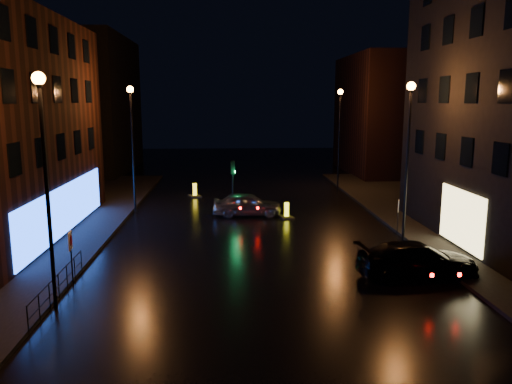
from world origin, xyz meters
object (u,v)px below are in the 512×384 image
Objects in this scene: traffic_signal at (233,204)px; silver_hatchback at (247,204)px; road_sign_left at (71,245)px; dark_sedan at (417,260)px; road_sign_right at (398,209)px; bollard_near at (287,214)px; bollard_far at (195,194)px.

traffic_signal is 0.77× the size of silver_hatchback.
dark_sedan is at bearing -5.53° from road_sign_left.
traffic_signal reaches higher than silver_hatchback.
silver_hatchback is (0.91, -1.45, 0.26)m from traffic_signal.
traffic_signal is at bearing 33.50° from silver_hatchback.
road_sign_left is at bearing 149.38° from silver_hatchback.
silver_hatchback is at bearing -57.90° from traffic_signal.
road_sign_right reaches higher than silver_hatchback.
dark_sedan is 6.84m from road_sign_right.
bollard_near is at bearing -105.22° from silver_hatchback.
dark_sedan is 2.57× the size of road_sign_right.
road_sign_right is at bearing -49.66° from bollard_near.
silver_hatchback reaches higher than dark_sedan.
bollard_near is 9.90m from bollard_far.
traffic_signal is at bearing 57.52° from road_sign_left.
silver_hatchback is at bearing 152.58° from bollard_near.
road_sign_right is at bearing -121.65° from silver_hatchback.
road_sign_left is 17.21m from road_sign_right.
dark_sedan is at bearing -60.25° from traffic_signal.
silver_hatchback is at bearing 25.16° from dark_sedan.
dark_sedan is at bearing -80.68° from bollard_far.
bollard_far is at bearing 25.11° from dark_sedan.
traffic_signal is 2.45× the size of bollard_far.
road_sign_left is (-14.37, -0.19, 0.94)m from dark_sedan.
dark_sedan is 21.62m from bollard_far.
bollard_far is (-10.61, 18.82, -0.52)m from dark_sedan.
traffic_signal reaches higher than dark_sedan.
traffic_signal is 1.53× the size of road_sign_left.
road_sign_left is (-3.76, -19.01, 1.46)m from bollard_far.
road_sign_right reaches higher than bollard_far.
dark_sedan is (6.76, -11.98, -0.01)m from silver_hatchback.
road_sign_left reaches higher than bollard_far.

